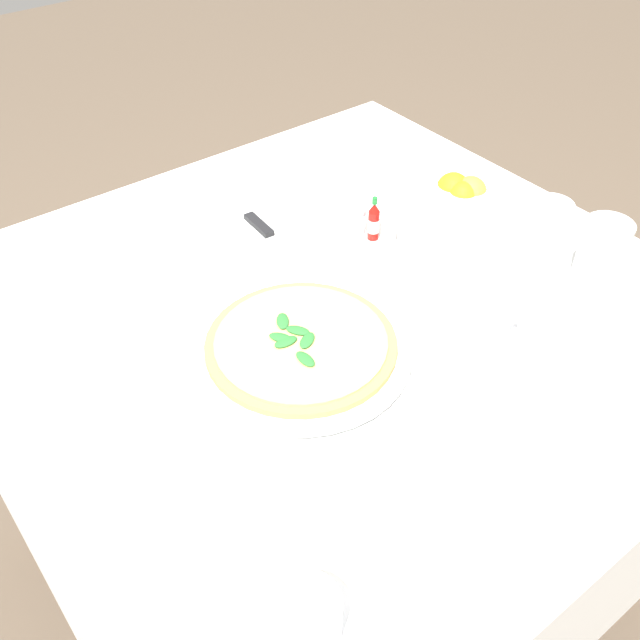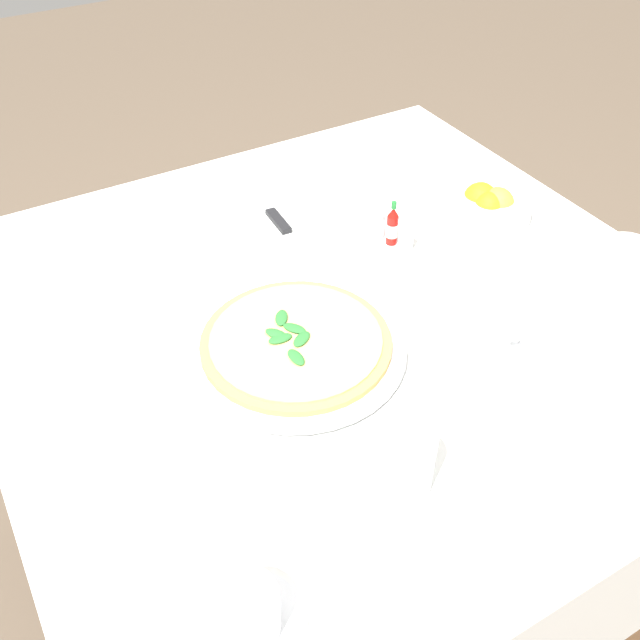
{
  "view_description": "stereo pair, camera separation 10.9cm",
  "coord_description": "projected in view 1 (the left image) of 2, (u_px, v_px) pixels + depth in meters",
  "views": [
    {
      "loc": [
        -0.68,
        0.56,
        1.46
      ],
      "look_at": [
        -0.03,
        0.06,
        0.75
      ],
      "focal_mm": 40.9,
      "sensor_mm": 36.0,
      "label": 1
    },
    {
      "loc": [
        -0.74,
        0.47,
        1.46
      ],
      "look_at": [
        -0.03,
        0.06,
        0.75
      ],
      "focal_mm": 40.9,
      "sensor_mm": 36.0,
      "label": 2
    }
  ],
  "objects": [
    {
      "name": "pizza",
      "position": [
        301.0,
        344.0,
        1.04
      ],
      "size": [
        0.28,
        0.28,
        0.02
      ],
      "color": "tan",
      "rests_on": "pizza_plate"
    },
    {
      "name": "water_glass_right_edge",
      "position": [
        600.0,
        258.0,
        1.16
      ],
      "size": [
        0.08,
        0.08,
        0.12
      ],
      "color": "white",
      "rests_on": "dining_table"
    },
    {
      "name": "pizza_plate",
      "position": [
        301.0,
        351.0,
        1.05
      ],
      "size": [
        0.32,
        0.32,
        0.02
      ],
      "color": "white",
      "rests_on": "dining_table"
    },
    {
      "name": "dining_table",
      "position": [
        336.0,
        366.0,
        1.23
      ],
      "size": [
        1.08,
        1.08,
        0.73
      ],
      "color": "white",
      "rests_on": "ground_plane"
    },
    {
      "name": "ground_plane",
      "position": [
        332.0,
        556.0,
        1.62
      ],
      "size": [
        8.0,
        8.0,
        0.0
      ],
      "primitive_type": "plane",
      "color": "brown"
    },
    {
      "name": "hot_sauce_bottle",
      "position": [
        374.0,
        222.0,
        1.26
      ],
      "size": [
        0.02,
        0.02,
        0.08
      ],
      "color": "#B7140F",
      "rests_on": "dining_table"
    },
    {
      "name": "citrus_bowl",
      "position": [
        462.0,
        196.0,
        1.34
      ],
      "size": [
        0.15,
        0.15,
        0.07
      ],
      "color": "white",
      "rests_on": "dining_table"
    },
    {
      "name": "salt_shaker",
      "position": [
        359.0,
        221.0,
        1.28
      ],
      "size": [
        0.03,
        0.03,
        0.06
      ],
      "color": "white",
      "rests_on": "dining_table"
    },
    {
      "name": "water_glass_near_left",
      "position": [
        546.0,
        232.0,
        1.22
      ],
      "size": [
        0.07,
        0.07,
        0.1
      ],
      "color": "white",
      "rests_on": "dining_table"
    },
    {
      "name": "coffee_cup_far_left",
      "position": [
        304.0,
        622.0,
        0.73
      ],
      "size": [
        0.13,
        0.13,
        0.06
      ],
      "color": "white",
      "rests_on": "dining_table"
    },
    {
      "name": "coffee_cup_back_corner",
      "position": [
        538.0,
        306.0,
        1.1
      ],
      "size": [
        0.13,
        0.13,
        0.07
      ],
      "color": "white",
      "rests_on": "dining_table"
    },
    {
      "name": "dinner_knife",
      "position": [
        245.0,
        212.0,
        1.31
      ],
      "size": [
        0.2,
        0.03,
        0.01
      ],
      "rotation": [
        0.0,
        0.0,
        -0.06
      ],
      "color": "silver",
      "rests_on": "napkin_folded"
    },
    {
      "name": "water_glass_left_edge",
      "position": [
        437.0,
        451.0,
        0.87
      ],
      "size": [
        0.06,
        0.06,
        0.1
      ],
      "color": "white",
      "rests_on": "dining_table"
    },
    {
      "name": "pepper_shaker",
      "position": [
        388.0,
        231.0,
        1.26
      ],
      "size": [
        0.03,
        0.03,
        0.06
      ],
      "color": "white",
      "rests_on": "dining_table"
    },
    {
      "name": "napkin_folded",
      "position": [
        246.0,
        220.0,
        1.31
      ],
      "size": [
        0.22,
        0.13,
        0.02
      ],
      "rotation": [
        0.0,
        0.0,
        -0.0
      ],
      "color": "white",
      "rests_on": "dining_table"
    }
  ]
}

